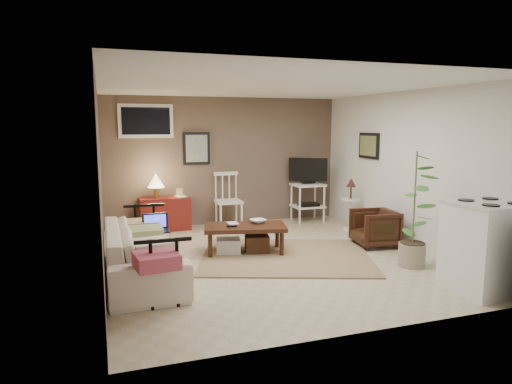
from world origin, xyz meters
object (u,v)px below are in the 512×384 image
object	(u,v)px
tv_stand	(308,188)
potted_plant	(414,205)
armchair	(375,226)
spindle_chair	(228,202)
coffee_table	(244,237)
side_table	(351,198)
stove	(487,247)
red_console	(164,211)
sofa	(142,243)

from	to	relation	value
tv_stand	potted_plant	size ratio (longest dim) A/B	0.80
armchair	spindle_chair	bearing A→B (deg)	-131.90
tv_stand	coffee_table	bearing A→B (deg)	-136.30
side_table	stove	distance (m)	3.19
tv_stand	armchair	size ratio (longest dim) A/B	1.97
tv_stand	potted_plant	distance (m)	3.09
coffee_table	red_console	size ratio (longest dim) A/B	1.25
spindle_chair	side_table	distance (m)	2.23
sofa	red_console	size ratio (longest dim) A/B	2.14
potted_plant	tv_stand	bearing A→B (deg)	91.73
side_table	stove	bearing A→B (deg)	-91.92
red_console	sofa	bearing A→B (deg)	-103.28
coffee_table	red_console	world-z (taller)	red_console
side_table	potted_plant	bearing A→B (deg)	-98.42
red_console	tv_stand	size ratio (longest dim) A/B	0.82
armchair	red_console	bearing A→B (deg)	-119.17
stove	red_console	bearing A→B (deg)	125.85
coffee_table	tv_stand	distance (m)	2.59
coffee_table	spindle_chair	bearing A→B (deg)	82.11
side_table	armchair	xyz separation A→B (m)	(-0.21, -1.10, -0.27)
red_console	spindle_chair	distance (m)	1.18
coffee_table	armchair	distance (m)	2.07
coffee_table	tv_stand	size ratio (longest dim) A/B	1.03
spindle_chair	armchair	bearing A→B (deg)	-48.85
spindle_chair	tv_stand	xyz separation A→B (m)	(1.60, -0.04, 0.19)
sofa	coffee_table	bearing A→B (deg)	-67.90
coffee_table	tv_stand	xyz separation A→B (m)	(1.85, 1.77, 0.41)
potted_plant	stove	distance (m)	1.10
potted_plant	sofa	bearing A→B (deg)	168.58
coffee_table	stove	world-z (taller)	stove
tv_stand	stove	distance (m)	4.12
spindle_chair	stove	size ratio (longest dim) A/B	0.97
armchair	tv_stand	bearing A→B (deg)	-167.36
red_console	side_table	bearing A→B (deg)	-18.46
coffee_table	spindle_chair	world-z (taller)	spindle_chair
spindle_chair	stove	xyz separation A→B (m)	(1.91, -4.15, 0.04)
red_console	spindle_chair	size ratio (longest dim) A/B	1.02
side_table	potted_plant	xyz separation A→B (m)	(-0.32, -2.16, 0.25)
sofa	stove	bearing A→B (deg)	-115.19
sofa	armchair	world-z (taller)	sofa
red_console	stove	size ratio (longest dim) A/B	0.99
spindle_chair	side_table	world-z (taller)	spindle_chair
potted_plant	spindle_chair	bearing A→B (deg)	118.48
coffee_table	spindle_chair	distance (m)	1.84
red_console	potted_plant	xyz separation A→B (m)	(2.86, -3.23, 0.48)
potted_plant	stove	xyz separation A→B (m)	(0.21, -1.03, -0.32)
coffee_table	stove	distance (m)	3.19
potted_plant	stove	size ratio (longest dim) A/B	1.51
spindle_chair	potted_plant	size ratio (longest dim) A/B	0.64
stove	spindle_chair	bearing A→B (deg)	114.68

